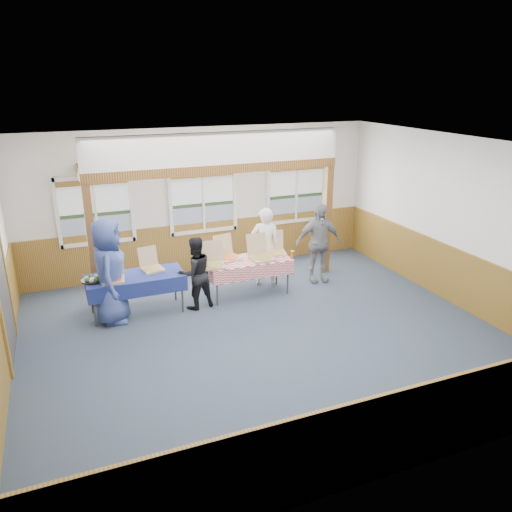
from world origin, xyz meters
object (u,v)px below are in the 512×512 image
(man_blue, at_px, (109,271))
(person_grey, at_px, (318,243))
(table_right, at_px, (248,262))
(woman_black, at_px, (195,273))
(table_left, at_px, (135,278))
(woman_white, at_px, (265,247))

(man_blue, xyz_separation_m, person_grey, (4.35, 0.31, -0.10))
(table_right, distance_m, man_blue, 2.71)
(woman_black, bearing_deg, person_grey, 175.97)
(table_left, xyz_separation_m, woman_black, (1.09, -0.18, 0.01))
(man_blue, bearing_deg, woman_white, -68.71)
(table_right, relative_size, man_blue, 0.92)
(table_right, xyz_separation_m, woman_white, (0.53, 0.38, 0.15))
(table_left, height_order, table_right, same)
(woman_white, relative_size, person_grey, 0.97)
(table_left, bearing_deg, woman_black, -8.52)
(table_left, distance_m, woman_white, 2.79)
(man_blue, bearing_deg, table_right, -74.75)
(table_left, relative_size, table_right, 1.01)
(table_right, bearing_deg, man_blue, 176.27)
(man_blue, relative_size, person_grey, 1.11)
(woman_black, bearing_deg, table_right, 178.71)
(table_right, distance_m, woman_black, 1.16)
(table_right, bearing_deg, person_grey, -2.67)
(woman_black, height_order, person_grey, person_grey)
(man_blue, height_order, person_grey, man_blue)
(woman_black, relative_size, man_blue, 0.74)
(woman_black, xyz_separation_m, person_grey, (2.80, 0.33, 0.16))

